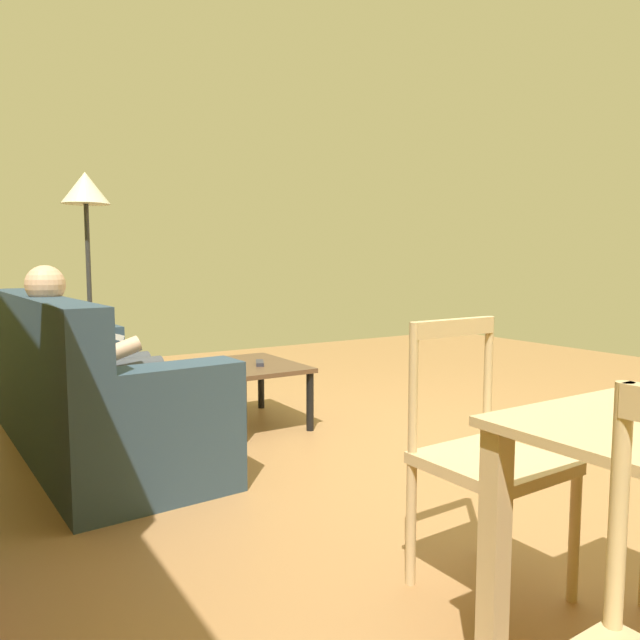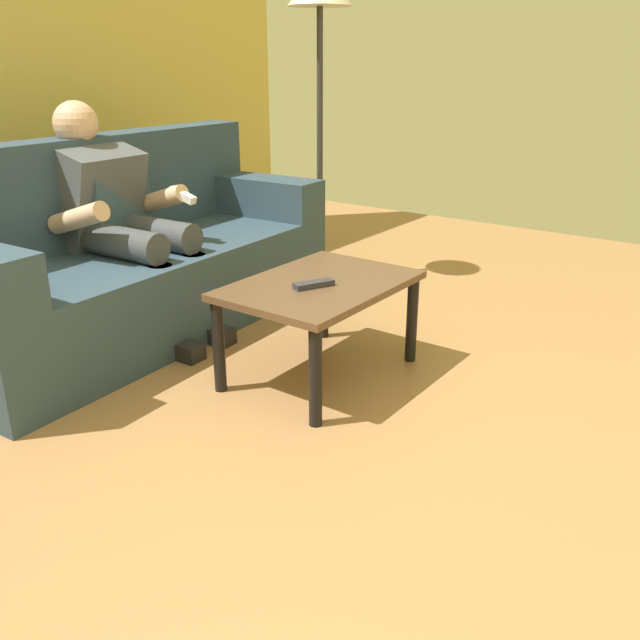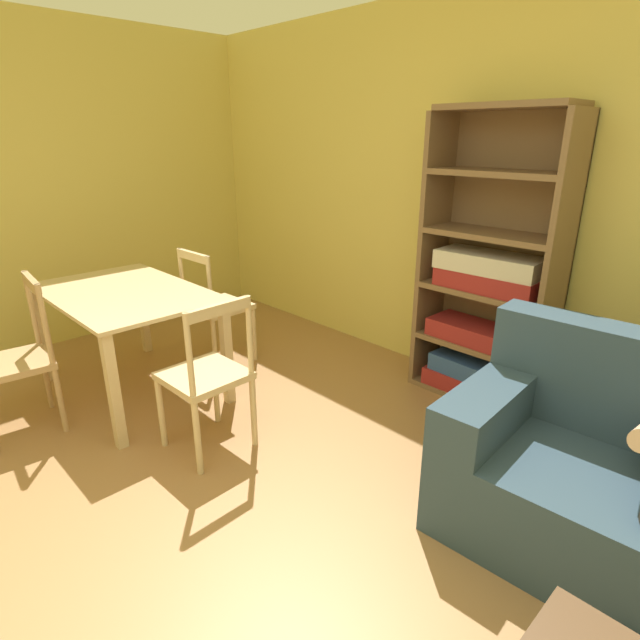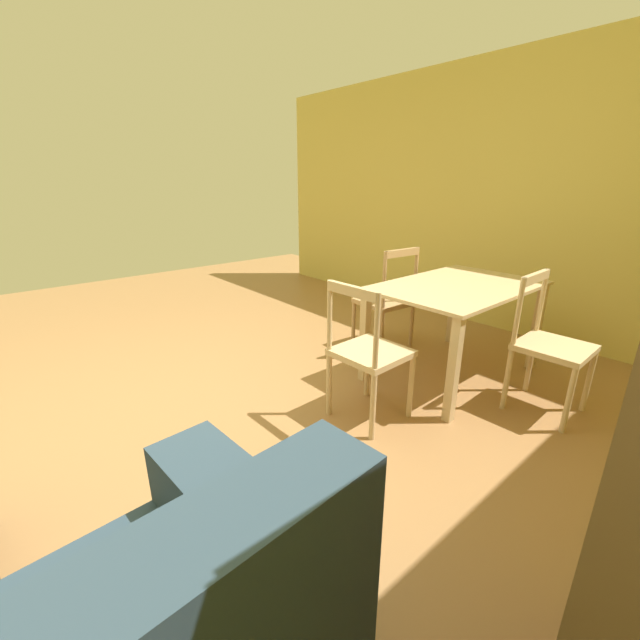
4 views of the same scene
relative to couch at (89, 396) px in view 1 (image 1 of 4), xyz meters
name	(u,v)px [view 1 (image 1 of 4)]	position (x,y,z in m)	size (l,w,h in m)	color
ground_plane	(447,457)	(-1.17, -1.74, -0.34)	(8.95, 8.95, 0.00)	#9E7042
couch	(89,396)	(0.00, 0.00, 0.00)	(2.15, 0.94, 0.94)	#2D4251
person_lounging	(93,357)	(-0.06, -0.02, 0.24)	(0.61, 0.91, 1.11)	#4C5156
coffee_table	(253,372)	(0.08, -1.10, 0.02)	(0.81, 0.57, 0.42)	brown
tv_remote	(260,363)	(0.01, -1.12, 0.09)	(0.05, 0.17, 0.02)	#2D2D38
dining_chair_facing_couch	(486,459)	(-2.26, -0.85, 0.12)	(0.43, 0.43, 0.93)	#D1B27F
floor_lamp	(86,210)	(1.23, -0.27, 1.18)	(0.36, 0.36, 1.81)	black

